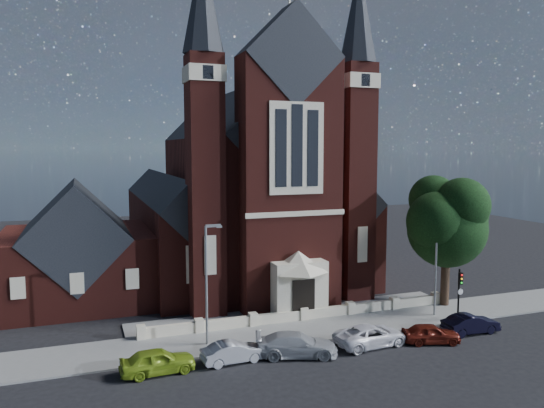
{
  "coord_description": "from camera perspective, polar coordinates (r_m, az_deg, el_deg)",
  "views": [
    {
      "loc": [
        -15.54,
        -29.28,
        13.02
      ],
      "look_at": [
        -0.52,
        12.0,
        8.37
      ],
      "focal_mm": 35.0,
      "sensor_mm": 36.0,
      "label": 1
    }
  ],
  "objects": [
    {
      "name": "street_tree",
      "position": [
        45.31,
        18.64,
        -1.97
      ],
      "size": [
        6.4,
        6.6,
        10.7
      ],
      "color": "black",
      "rests_on": "ground"
    },
    {
      "name": "car_navy",
      "position": [
        40.76,
        20.59,
        -11.97
      ],
      "size": [
        4.18,
        1.54,
        1.37
      ],
      "primitive_type": "imported",
      "rotation": [
        0.0,
        0.0,
        1.55
      ],
      "color": "black",
      "rests_on": "ground"
    },
    {
      "name": "ground",
      "position": [
        48.7,
        -0.64,
        -9.47
      ],
      "size": [
        120.0,
        120.0,
        0.0
      ],
      "primitive_type": "plane",
      "color": "black",
      "rests_on": "ground"
    },
    {
      "name": "pavement_strip",
      "position": [
        39.4,
        4.56,
        -13.28
      ],
      "size": [
        60.0,
        5.0,
        0.12
      ],
      "primitive_type": "cube",
      "color": "slate",
      "rests_on": "ground"
    },
    {
      "name": "car_silver_a",
      "position": [
        33.58,
        -4.18,
        -15.6
      ],
      "size": [
        4.01,
        1.64,
        1.29
      ],
      "primitive_type": "imported",
      "rotation": [
        0.0,
        0.0,
        1.64
      ],
      "color": "#A6A7AE",
      "rests_on": "ground"
    },
    {
      "name": "car_white_suv",
      "position": [
        36.65,
        10.61,
        -13.71
      ],
      "size": [
        5.19,
        2.72,
        1.4
      ],
      "primitive_type": "imported",
      "rotation": [
        0.0,
        0.0,
        1.65
      ],
      "color": "white",
      "rests_on": "ground"
    },
    {
      "name": "forecourt_wall",
      "position": [
        41.13,
        3.38,
        -12.43
      ],
      "size": [
        24.0,
        0.4,
        0.9
      ],
      "primitive_type": "cube",
      "color": "beige",
      "rests_on": "ground"
    },
    {
      "name": "car_lime_van",
      "position": [
        32.67,
        -12.19,
        -16.19
      ],
      "size": [
        4.41,
        1.96,
        1.48
      ],
      "primitive_type": "imported",
      "rotation": [
        0.0,
        0.0,
        1.62
      ],
      "color": "#80A220",
      "rests_on": "ground"
    },
    {
      "name": "street_lamp_right",
      "position": [
        42.85,
        17.33,
        -5.57
      ],
      "size": [
        1.16,
        0.22,
        8.09
      ],
      "color": "gray",
      "rests_on": "ground"
    },
    {
      "name": "church",
      "position": [
        54.7,
        -3.41,
        0.96
      ],
      "size": [
        20.01,
        34.9,
        29.2
      ],
      "color": "#4C1914",
      "rests_on": "ground"
    },
    {
      "name": "street_lamp_left",
      "position": [
        35.17,
        -6.94,
        -7.86
      ],
      "size": [
        1.16,
        0.22,
        8.09
      ],
      "color": "gray",
      "rests_on": "ground"
    },
    {
      "name": "car_silver_b",
      "position": [
        34.39,
        2.65,
        -14.87
      ],
      "size": [
        5.54,
        3.56,
        1.49
      ],
      "primitive_type": "imported",
      "rotation": [
        0.0,
        0.0,
        1.26
      ],
      "color": "#ABAEB3",
      "rests_on": "ground"
    },
    {
      "name": "traffic_signal",
      "position": [
        42.65,
        19.52,
        -8.48
      ],
      "size": [
        0.28,
        0.42,
        4.0
      ],
      "color": "black",
      "rests_on": "ground"
    },
    {
      "name": "forecourt_paving",
      "position": [
        42.88,
        2.3,
        -11.64
      ],
      "size": [
        26.0,
        3.0,
        0.14
      ],
      "primitive_type": "cube",
      "color": "slate",
      "rests_on": "ground"
    },
    {
      "name": "car_dark_red",
      "position": [
        38.03,
        16.72,
        -13.2
      ],
      "size": [
        4.14,
        2.64,
        1.31
      ],
      "primitive_type": "imported",
      "rotation": [
        0.0,
        0.0,
        1.26
      ],
      "color": "maroon",
      "rests_on": "ground"
    },
    {
      "name": "parish_hall",
      "position": [
        48.14,
        -20.26,
        -5.13
      ],
      "size": [
        12.0,
        12.2,
        10.24
      ],
      "color": "#4C1914",
      "rests_on": "ground"
    }
  ]
}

